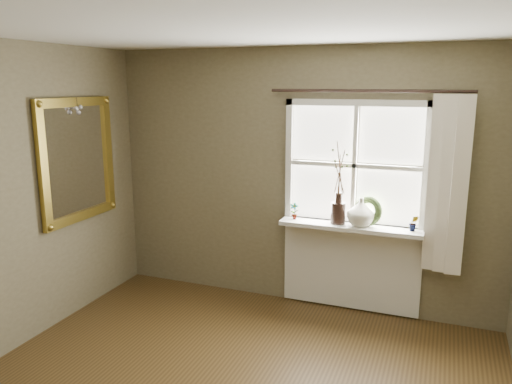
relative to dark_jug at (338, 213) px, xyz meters
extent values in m
plane|color=silver|center=(-0.43, -2.12, 1.58)|extent=(4.50, 4.50, 0.00)
cube|color=brown|center=(-0.43, 0.18, 0.28)|extent=(4.00, 0.10, 2.60)
cube|color=silver|center=(0.12, 0.10, -0.13)|extent=(1.36, 0.06, 0.06)
cube|color=silver|center=(0.12, 0.10, 1.05)|extent=(1.36, 0.06, 0.06)
cube|color=silver|center=(-0.53, 0.10, 0.46)|extent=(0.06, 0.06, 1.24)
cube|color=silver|center=(0.77, 0.10, 0.46)|extent=(0.06, 0.06, 1.24)
cube|color=silver|center=(0.12, 0.10, 0.46)|extent=(1.24, 0.05, 0.04)
cube|color=silver|center=(0.12, 0.10, 0.46)|extent=(0.04, 0.05, 1.12)
cube|color=white|center=(-0.21, 0.12, 0.75)|extent=(0.59, 0.01, 0.53)
cube|color=white|center=(0.44, 0.12, 0.75)|extent=(0.59, 0.01, 0.53)
cube|color=white|center=(-0.21, 0.12, 0.16)|extent=(0.59, 0.01, 0.53)
cube|color=white|center=(0.44, 0.12, 0.16)|extent=(0.59, 0.01, 0.53)
cube|color=silver|center=(0.12, 0.00, -0.12)|extent=(1.36, 0.26, 0.04)
cube|color=silver|center=(0.12, 0.11, -0.56)|extent=(1.36, 0.04, 0.88)
cylinder|color=black|center=(0.00, 0.00, 0.00)|extent=(0.18, 0.18, 0.21)
imported|color=silver|center=(0.22, 0.00, 0.03)|extent=(0.30, 0.30, 0.27)
torus|color=#30421D|center=(0.28, 0.04, 0.00)|extent=(0.31, 0.20, 0.29)
imported|color=#30421D|center=(-0.44, 0.00, -0.02)|extent=(0.09, 0.07, 0.17)
imported|color=#30421D|center=(0.70, 0.00, -0.03)|extent=(0.09, 0.07, 0.15)
cube|color=beige|center=(0.96, 0.01, 0.34)|extent=(0.36, 0.12, 1.59)
cylinder|color=black|center=(0.22, 0.05, 1.16)|extent=(1.84, 0.03, 0.03)
cube|color=white|center=(-2.40, -0.79, 0.50)|extent=(0.02, 0.83, 1.02)
cube|color=#A58830|center=(-2.39, -0.79, 1.05)|extent=(0.05, 1.00, 0.09)
cube|color=#A58830|center=(-2.39, -0.79, -0.05)|extent=(0.05, 1.00, 0.09)
cube|color=#A58830|center=(-2.39, -1.24, 0.50)|extent=(0.05, 0.09, 1.02)
cube|color=#A58830|center=(-2.39, -0.33, 0.50)|extent=(0.05, 0.09, 1.02)
sphere|color=silver|center=(-2.34, -0.82, 0.99)|extent=(0.04, 0.04, 0.04)
sphere|color=silver|center=(-2.34, -0.79, 0.95)|extent=(0.04, 0.04, 0.04)
sphere|color=silver|center=(-2.34, -0.76, 1.00)|extent=(0.04, 0.04, 0.04)
camera|label=1|loc=(0.93, -4.62, 1.23)|focal=35.00mm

